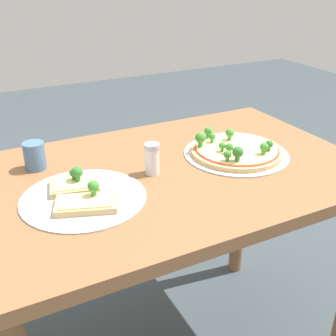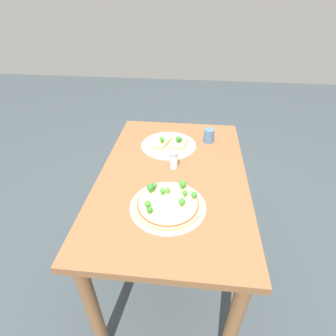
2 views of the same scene
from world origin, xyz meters
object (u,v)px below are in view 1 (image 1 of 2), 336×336
(pizza_tray_whole, at_px, (236,151))
(drinking_cup, at_px, (35,156))
(pizza_tray_slice, at_px, (82,195))
(dining_table, at_px, (170,205))
(condiment_shaker, at_px, (152,159))

(pizza_tray_whole, distance_m, drinking_cup, 0.60)
(pizza_tray_slice, bearing_deg, dining_table, 9.76)
(pizza_tray_whole, relative_size, pizza_tray_slice, 1.02)
(dining_table, relative_size, pizza_tray_whole, 3.48)
(pizza_tray_whole, height_order, drinking_cup, drinking_cup)
(pizza_tray_slice, bearing_deg, pizza_tray_whole, 4.99)
(drinking_cup, height_order, condiment_shaker, condiment_shaker)
(pizza_tray_slice, xyz_separation_m, condiment_shaker, (0.22, 0.05, 0.03))
(dining_table, bearing_deg, drinking_cup, 151.83)
(pizza_tray_whole, height_order, condiment_shaker, condiment_shaker)
(pizza_tray_whole, bearing_deg, pizza_tray_slice, -175.01)
(dining_table, height_order, pizza_tray_slice, pizza_tray_slice)
(drinking_cup, bearing_deg, pizza_tray_slice, -73.65)
(pizza_tray_whole, bearing_deg, condiment_shaker, 179.67)
(pizza_tray_whole, relative_size, drinking_cup, 4.07)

